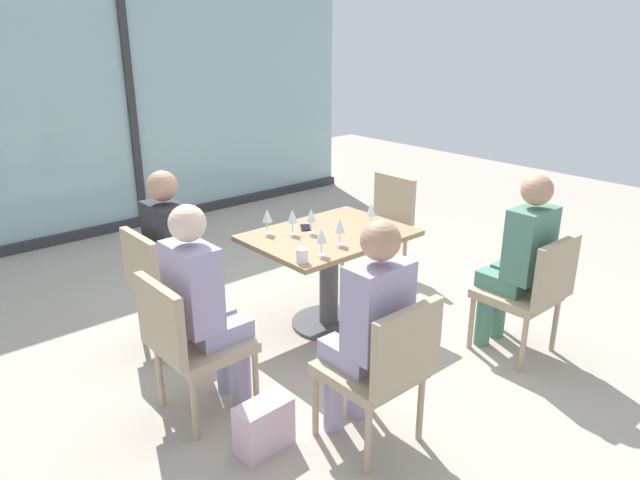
# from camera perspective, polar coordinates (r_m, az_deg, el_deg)

# --- Properties ---
(ground_plane) EXTENTS (12.00, 12.00, 0.00)m
(ground_plane) POSITION_cam_1_polar(r_m,az_deg,el_deg) (4.51, 0.84, -8.13)
(ground_plane) COLOR #A89E8E
(window_wall_backdrop) EXTENTS (5.79, 0.10, 2.70)m
(window_wall_backdrop) POSITION_cam_1_polar(r_m,az_deg,el_deg) (6.77, -17.82, 11.27)
(window_wall_backdrop) COLOR #95B7BC
(window_wall_backdrop) RESTS_ON ground_plane
(dining_table_main) EXTENTS (1.13, 0.83, 0.73)m
(dining_table_main) POSITION_cam_1_polar(r_m,az_deg,el_deg) (4.28, 0.88, -1.91)
(dining_table_main) COLOR #997551
(dining_table_main) RESTS_ON ground_plane
(chair_side_end) EXTENTS (0.50, 0.46, 0.87)m
(chair_side_end) POSITION_cam_1_polar(r_m,az_deg,el_deg) (3.37, -12.65, -9.35)
(chair_side_end) COLOR tan
(chair_side_end) RESTS_ON ground_plane
(chair_far_left) EXTENTS (0.50, 0.46, 0.87)m
(chair_far_left) POSITION_cam_1_polar(r_m,az_deg,el_deg) (4.12, -14.87, -3.99)
(chair_far_left) COLOR tan
(chair_far_left) RESTS_ON ground_plane
(chair_front_right) EXTENTS (0.46, 0.50, 0.87)m
(chair_front_right) POSITION_cam_1_polar(r_m,az_deg,el_deg) (4.13, 19.83, -4.47)
(chair_front_right) COLOR tan
(chair_front_right) RESTS_ON ground_plane
(chair_front_left) EXTENTS (0.46, 0.50, 0.87)m
(chair_front_left) POSITION_cam_1_polar(r_m,az_deg,el_deg) (3.08, 6.14, -11.99)
(chair_front_left) COLOR tan
(chair_front_left) RESTS_ON ground_plane
(chair_far_right) EXTENTS (0.50, 0.46, 0.87)m
(chair_far_right) POSITION_cam_1_polar(r_m,az_deg,el_deg) (5.32, 6.05, 2.05)
(chair_far_right) COLOR tan
(chair_far_right) RESTS_ON ground_plane
(person_side_end) EXTENTS (0.39, 0.34, 1.26)m
(person_side_end) POSITION_cam_1_polar(r_m,az_deg,el_deg) (3.32, -11.26, -5.73)
(person_side_end) COLOR #9E93B7
(person_side_end) RESTS_ON ground_plane
(person_far_left) EXTENTS (0.39, 0.34, 1.26)m
(person_far_left) POSITION_cam_1_polar(r_m,az_deg,el_deg) (4.08, -13.76, -0.99)
(person_far_left) COLOR #28282D
(person_far_left) RESTS_ON ground_plane
(person_front_right) EXTENTS (0.34, 0.39, 1.26)m
(person_front_right) POSITION_cam_1_polar(r_m,az_deg,el_deg) (4.10, 18.85, -1.43)
(person_front_right) COLOR #4C7F6B
(person_front_right) RESTS_ON ground_plane
(person_front_left) EXTENTS (0.34, 0.39, 1.26)m
(person_front_left) POSITION_cam_1_polar(r_m,az_deg,el_deg) (3.04, 4.77, -7.94)
(person_front_left) COLOR #9E93B7
(person_front_left) RESTS_ON ground_plane
(wine_glass_0) EXTENTS (0.07, 0.07, 0.18)m
(wine_glass_0) POSITION_cam_1_polar(r_m,az_deg,el_deg) (3.76, 0.14, 0.39)
(wine_glass_0) COLOR silver
(wine_glass_0) RESTS_ON dining_table_main
(wine_glass_1) EXTENTS (0.07, 0.07, 0.18)m
(wine_glass_1) POSITION_cam_1_polar(r_m,az_deg,el_deg) (4.17, -0.86, 2.38)
(wine_glass_1) COLOR silver
(wine_glass_1) RESTS_ON dining_table_main
(wine_glass_2) EXTENTS (0.07, 0.07, 0.18)m
(wine_glass_2) POSITION_cam_1_polar(r_m,az_deg,el_deg) (4.17, -5.16, 2.32)
(wine_glass_2) COLOR silver
(wine_glass_2) RESTS_ON dining_table_main
(wine_glass_3) EXTENTS (0.07, 0.07, 0.18)m
(wine_glass_3) POSITION_cam_1_polar(r_m,az_deg,el_deg) (3.95, 1.91, 1.35)
(wine_glass_3) COLOR silver
(wine_glass_3) RESTS_ON dining_table_main
(wine_glass_4) EXTENTS (0.07, 0.07, 0.18)m
(wine_glass_4) POSITION_cam_1_polar(r_m,az_deg,el_deg) (4.31, 5.00, 2.90)
(wine_glass_4) COLOR silver
(wine_glass_4) RESTS_ON dining_table_main
(wine_glass_5) EXTENTS (0.07, 0.07, 0.18)m
(wine_glass_5) POSITION_cam_1_polar(r_m,az_deg,el_deg) (4.15, -2.69, 2.28)
(wine_glass_5) COLOR silver
(wine_glass_5) RESTS_ON dining_table_main
(coffee_cup) EXTENTS (0.08, 0.08, 0.09)m
(coffee_cup) POSITION_cam_1_polar(r_m,az_deg,el_deg) (3.68, -1.75, -1.52)
(coffee_cup) COLOR white
(coffee_cup) RESTS_ON dining_table_main
(cell_phone_on_table) EXTENTS (0.14, 0.16, 0.01)m
(cell_phone_on_table) POSITION_cam_1_polar(r_m,az_deg,el_deg) (4.32, -1.41, 1.21)
(cell_phone_on_table) COLOR black
(cell_phone_on_table) RESTS_ON dining_table_main
(handbag_0) EXTENTS (0.31, 0.17, 0.28)m
(handbag_0) POSITION_cam_1_polar(r_m,az_deg,el_deg) (3.26, -5.45, -17.53)
(handbag_0) COLOR beige
(handbag_0) RESTS_ON ground_plane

